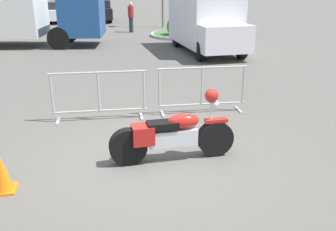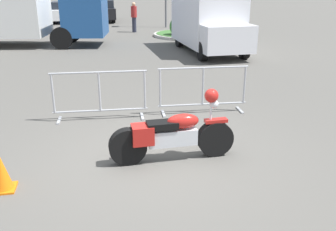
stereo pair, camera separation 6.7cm
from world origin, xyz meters
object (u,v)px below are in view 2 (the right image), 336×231
(motorcycle, at_px, (172,134))
(pedestrian, at_px, (134,16))
(traffic_cone, at_px, (1,172))
(box_truck, at_px, (9,9))
(parked_car_blue, at_px, (27,11))
(delivery_van, at_px, (208,22))
(crowd_barrier_near, at_px, (100,95))
(crowd_barrier_far, at_px, (203,89))
(parked_car_white, at_px, (65,12))
(parked_car_black, at_px, (102,10))

(motorcycle, xyz_separation_m, pedestrian, (1.10, 16.59, 0.46))
(motorcycle, distance_m, traffic_cone, 2.66)
(box_truck, relative_size, parked_car_blue, 1.77)
(delivery_van, bearing_deg, parked_car_blue, -148.39)
(parked_car_blue, bearing_deg, box_truck, -175.08)
(crowd_barrier_near, bearing_deg, box_truck, 109.56)
(parked_car_blue, bearing_deg, crowd_barrier_far, -162.05)
(delivery_van, relative_size, parked_car_white, 1.20)
(crowd_barrier_near, xyz_separation_m, pedestrian, (2.24, 14.38, 0.37))
(motorcycle, distance_m, crowd_barrier_near, 2.49)
(parked_car_blue, bearing_deg, crowd_barrier_near, -167.78)
(parked_car_white, bearing_deg, parked_car_blue, 84.91)
(delivery_van, bearing_deg, parked_car_black, -165.95)
(motorcycle, bearing_deg, parked_car_black, 89.73)
(crowd_barrier_far, distance_m, parked_car_white, 21.55)
(delivery_van, xyz_separation_m, parked_car_blue, (-9.40, 13.78, -0.47))
(motorcycle, xyz_separation_m, traffic_cone, (-2.61, -0.50, -0.17))
(parked_car_white, bearing_deg, parked_car_black, -89.00)
(motorcycle, relative_size, pedestrian, 1.26)
(crowd_barrier_far, bearing_deg, crowd_barrier_near, 180.00)
(crowd_barrier_near, distance_m, box_truck, 11.31)
(crowd_barrier_far, distance_m, pedestrian, 14.38)
(parked_car_white, bearing_deg, box_truck, 170.64)
(parked_car_blue, distance_m, parked_car_white, 2.66)
(delivery_van, bearing_deg, crowd_barrier_near, -34.31)
(motorcycle, distance_m, delivery_van, 10.39)
(crowd_barrier_near, xyz_separation_m, crowd_barrier_far, (2.30, 0.00, 0.00))
(motorcycle, height_order, parked_car_white, parked_car_white)
(delivery_van, xyz_separation_m, parked_car_white, (-6.75, 13.56, -0.52))
(box_truck, bearing_deg, traffic_cone, -71.11)
(crowd_barrier_near, relative_size, delivery_van, 0.40)
(parked_car_white, bearing_deg, pedestrian, -147.43)
(parked_car_blue, distance_m, parked_car_black, 5.30)
(crowd_barrier_far, height_order, box_truck, box_truck)
(crowd_barrier_near, distance_m, parked_car_black, 21.17)
(crowd_barrier_far, distance_m, parked_car_black, 21.23)
(crowd_barrier_near, relative_size, crowd_barrier_far, 1.00)
(crowd_barrier_far, bearing_deg, traffic_cone, -144.22)
(crowd_barrier_far, height_order, parked_car_white, parked_car_white)
(crowd_barrier_near, height_order, pedestrian, pedestrian)
(delivery_van, distance_m, pedestrian, 7.26)
(crowd_barrier_near, height_order, crowd_barrier_far, same)
(parked_car_black, bearing_deg, traffic_cone, 174.83)
(crowd_barrier_near, distance_m, parked_car_blue, 21.84)
(crowd_barrier_far, bearing_deg, delivery_van, 72.72)
(box_truck, relative_size, delivery_van, 1.56)
(crowd_barrier_far, bearing_deg, parked_car_black, 94.73)
(crowd_barrier_far, relative_size, box_truck, 0.26)
(pedestrian, bearing_deg, motorcycle, -122.59)
(motorcycle, height_order, pedestrian, pedestrian)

